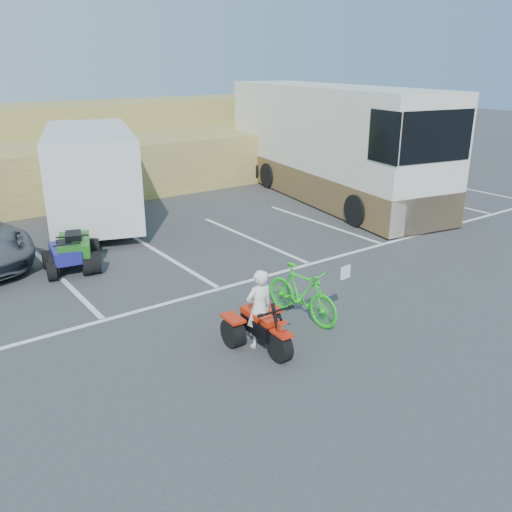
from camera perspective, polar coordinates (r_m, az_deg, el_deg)
ground at (r=10.46m, az=3.26°, el=-7.69°), size 100.00×100.00×0.00m
parking_stripes at (r=13.97m, az=-4.48°, el=-0.45°), size 28.00×5.16×0.01m
grass_embankment at (r=23.65m, az=-21.35°, el=10.18°), size 40.00×8.50×3.10m
red_trike_atv at (r=9.78m, az=0.83°, el=-9.74°), size 1.12×1.46×0.92m
rider at (r=9.56m, az=0.35°, el=-5.57°), size 0.55×0.37×1.46m
green_dirt_bike at (r=10.66m, az=4.84°, el=-3.90°), size 0.71×1.88×1.10m
cargo_trailer at (r=17.79m, az=-16.93°, el=8.38°), size 4.30×6.66×2.89m
rv_motorhome at (r=20.64m, az=7.58°, el=10.97°), size 4.75×11.35×3.97m
quad_atv_blue at (r=13.97m, az=-19.22°, el=-1.56°), size 1.19×1.46×0.86m
quad_atv_green at (r=14.17m, az=-18.32°, el=-1.16°), size 1.61×1.86×1.02m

